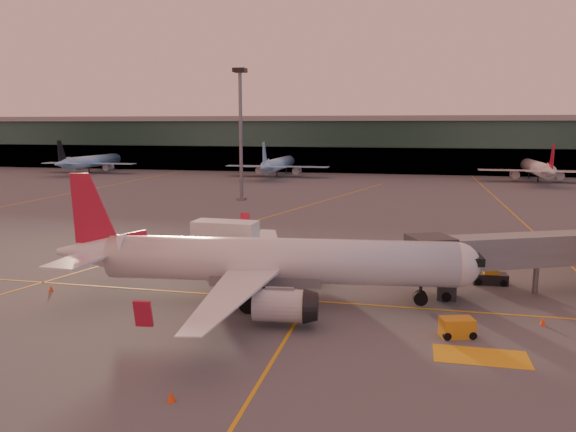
% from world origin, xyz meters
% --- Properties ---
extents(ground, '(600.00, 600.00, 0.00)m').
position_xyz_m(ground, '(0.00, 0.00, 0.00)').
color(ground, '#4C4F54').
rests_on(ground, ground).
extents(taxi_markings, '(100.12, 173.00, 0.01)m').
position_xyz_m(taxi_markings, '(-7.32, 44.49, 0.01)').
color(taxi_markings, gold).
rests_on(taxi_markings, ground).
extents(terminal, '(400.00, 20.00, 17.60)m').
position_xyz_m(terminal, '(0.00, 141.79, 8.76)').
color(terminal, '#19382D').
rests_on(terminal, ground).
extents(mast_west_near, '(2.40, 2.40, 25.60)m').
position_xyz_m(mast_west_near, '(-20.00, 66.00, 14.86)').
color(mast_west_near, slate).
rests_on(mast_west_near, ground).
extents(distant_aircraft_row, '(290.00, 34.00, 13.00)m').
position_xyz_m(distant_aircraft_row, '(-21.00, 118.00, 0.00)').
color(distant_aircraft_row, '#8FC4F0').
rests_on(distant_aircraft_row, ground).
extents(main_airplane, '(35.75, 32.32, 10.79)m').
position_xyz_m(main_airplane, '(1.47, 3.73, 3.51)').
color(main_airplane, white).
rests_on(main_airplane, ground).
extents(jet_bridge, '(23.52, 12.76, 5.50)m').
position_xyz_m(jet_bridge, '(25.41, 12.16, 3.74)').
color(jet_bridge, slate).
rests_on(jet_bridge, ground).
extents(catering_truck, '(6.64, 3.21, 5.07)m').
position_xyz_m(catering_truck, '(-5.26, 13.51, 2.88)').
color(catering_truck, red).
rests_on(catering_truck, ground).
extents(gpu_cart, '(2.64, 2.02, 1.37)m').
position_xyz_m(gpu_cart, '(16.71, -0.79, 0.67)').
color(gpu_cart, orange).
rests_on(gpu_cart, ground).
extents(pushback_tug, '(3.21, 1.85, 1.61)m').
position_xyz_m(pushback_tug, '(20.69, 13.86, 0.65)').
color(pushback_tug, black).
rests_on(pushback_tug, ground).
extents(cone_nose, '(0.44, 0.44, 0.56)m').
position_xyz_m(cone_nose, '(23.16, 3.07, 0.27)').
color(cone_nose, '#FF440D').
rests_on(cone_nose, ground).
extents(cone_tail, '(0.41, 0.41, 0.52)m').
position_xyz_m(cone_tail, '(-18.22, 2.72, 0.25)').
color(cone_tail, '#FF440D').
rests_on(cone_tail, ground).
extents(cone_wing_right, '(0.47, 0.47, 0.59)m').
position_xyz_m(cone_wing_right, '(0.94, -13.92, 0.29)').
color(cone_wing_right, '#FF440D').
rests_on(cone_wing_right, ground).
extents(cone_wing_left, '(0.46, 0.46, 0.58)m').
position_xyz_m(cone_wing_left, '(2.01, 20.68, 0.28)').
color(cone_wing_left, '#FF440D').
rests_on(cone_wing_left, ground).
extents(cone_fwd, '(0.43, 0.43, 0.55)m').
position_xyz_m(cone_fwd, '(15.87, 0.21, 0.26)').
color(cone_fwd, '#FF440D').
rests_on(cone_fwd, ground).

